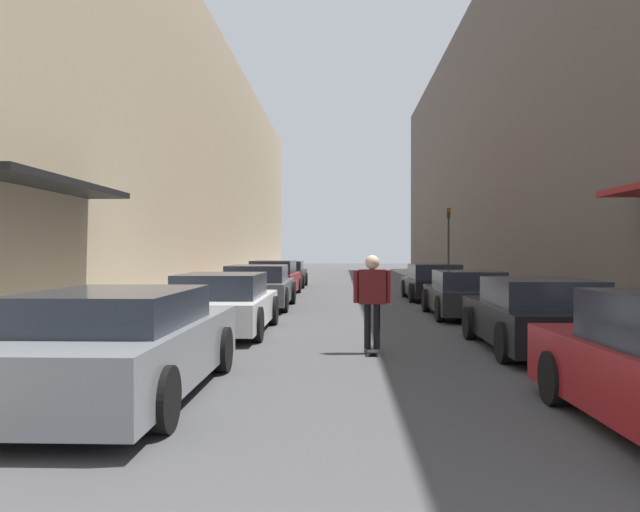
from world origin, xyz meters
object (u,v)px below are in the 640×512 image
parked_car_right_1 (537,316)px  skateboarder (372,293)px  parked_car_left_4 (286,274)px  parked_car_right_2 (467,294)px  parked_car_left_3 (274,279)px  parked_car_right_3 (433,283)px  traffic_light (448,238)px  parked_car_left_0 (121,344)px  parked_car_left_1 (223,304)px  parked_car_left_2 (258,287)px

parked_car_right_1 → skateboarder: bearing=-172.5°
parked_car_left_4 → parked_car_right_2: 14.45m
parked_car_left_3 → parked_car_right_2: bearing=-52.0°
parked_car_right_3 → traffic_light: traffic_light is taller
parked_car_left_4 → parked_car_left_0: bearing=-90.0°
parked_car_right_2 → traffic_light: size_ratio=1.16×
parked_car_left_1 → parked_car_right_1: bearing=-19.9°
parked_car_left_1 → parked_car_left_0: bearing=-91.2°
parked_car_left_0 → parked_car_left_2: bearing=89.5°
parked_car_left_1 → traffic_light: (7.30, 15.13, 1.68)m
parked_car_left_0 → parked_car_left_3: 16.68m
parked_car_left_0 → parked_car_left_1: bearing=88.8°
traffic_light → parked_car_left_0: bearing=-109.5°
skateboarder → parked_car_left_1: bearing=140.2°
traffic_light → parked_car_right_2: bearing=-97.4°
parked_car_left_2 → parked_car_left_3: (-0.09, 5.25, 0.01)m
parked_car_left_3 → parked_car_right_2: 9.56m
parked_car_left_3 → parked_car_left_2: bearing=-89.0°
parked_car_left_0 → traffic_light: traffic_light is taller
parked_car_right_3 → traffic_light: size_ratio=1.14×
parked_car_right_3 → skateboarder: skateboarder is taller
parked_car_left_0 → skateboarder: (3.13, 3.26, 0.39)m
parked_car_left_1 → parked_car_left_4: (-0.13, 16.56, -0.01)m
parked_car_right_1 → parked_car_right_2: 5.51m
parked_car_left_2 → parked_car_right_1: 9.78m
parked_car_left_1 → parked_car_right_1: (5.89, -2.13, -0.00)m
parked_car_left_1 → traffic_light: 16.88m
parked_car_right_1 → parked_car_left_0: bearing=-148.8°
parked_car_right_2 → skateboarder: skateboarder is taller
parked_car_left_3 → skateboarder: skateboarder is taller
traffic_light → parked_car_left_4: bearing=169.1°
parked_car_left_2 → parked_car_left_3: parked_car_left_3 is taller
parked_car_left_3 → parked_car_right_1: (6.00, -13.04, -0.04)m
parked_car_left_1 → parked_car_right_3: (5.73, 8.97, -0.01)m
parked_car_left_4 → parked_car_left_2: bearing=-89.4°
parked_car_left_2 → traffic_light: (7.32, 9.46, 1.66)m
skateboarder → parked_car_right_2: bearing=64.9°
parked_car_right_2 → parked_car_left_2: bearing=158.5°
parked_car_right_1 → parked_car_right_3: 11.10m
parked_car_left_1 → parked_car_right_2: size_ratio=1.09×
parked_car_left_4 → parked_car_right_2: parked_car_left_4 is taller
parked_car_left_0 → parked_car_right_2: bearing=57.2°
parked_car_left_2 → parked_car_right_1: size_ratio=1.07×
skateboarder → traffic_light: size_ratio=0.47×
parked_car_left_1 → skateboarder: (3.02, -2.51, 0.41)m
parked_car_left_2 → parked_car_left_1: bearing=-89.8°
parked_car_left_2 → traffic_light: traffic_light is taller
parked_car_right_2 → parked_car_left_4: bearing=114.1°
parked_car_right_1 → parked_car_left_2: bearing=127.2°
parked_car_left_2 → parked_car_left_3: bearing=91.0°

